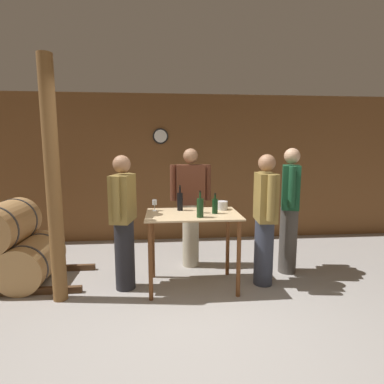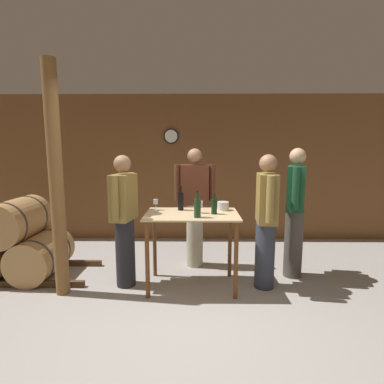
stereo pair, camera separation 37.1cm
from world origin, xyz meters
name	(u,v)px [view 2 (the right image)]	position (x,y,z in m)	size (l,w,h in m)	color
ground_plane	(184,319)	(0.00, 0.00, 0.00)	(14.00, 14.00, 0.00)	#9E9993
back_wall	(190,168)	(0.00, 2.78, 1.35)	(8.40, 0.08, 2.70)	brown
barrel_rack	(19,244)	(-2.28, 1.04, 0.44)	(2.00, 0.86, 1.07)	#4C331E
tasting_table	(192,227)	(0.07, 0.75, 0.76)	(1.13, 0.74, 0.94)	#D1B284
wooden_post	(56,182)	(-1.48, 0.55, 1.35)	(0.16, 0.16, 2.70)	brown
wine_bottle_far_left	(181,201)	(-0.08, 0.94, 1.06)	(0.07, 0.07, 0.32)	black
wine_bottle_left	(197,207)	(0.13, 0.53, 1.06)	(0.08, 0.08, 0.31)	#193819
wine_bottle_center	(214,206)	(0.34, 0.72, 1.04)	(0.07, 0.07, 0.25)	black
wine_glass_near_left	(156,202)	(-0.40, 0.95, 1.04)	(0.06, 0.06, 0.14)	silver
wine_glass_near_center	(200,204)	(0.17, 0.77, 1.05)	(0.07, 0.07, 0.15)	silver
ice_bucket	(223,206)	(0.46, 0.94, 0.99)	(0.15, 0.15, 0.11)	silver
person_host	(195,205)	(0.10, 1.43, 0.91)	(0.59, 0.24, 1.72)	#B7AD93
person_visitor_with_scarf	(124,218)	(-0.77, 0.77, 0.87)	(0.29, 0.58, 1.65)	#232328
person_visitor_bearded	(295,210)	(1.43, 1.07, 0.92)	(0.34, 0.56, 1.73)	#4C4742
person_visitor_near_door	(266,219)	(0.97, 0.74, 0.87)	(0.25, 0.59, 1.66)	#333847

